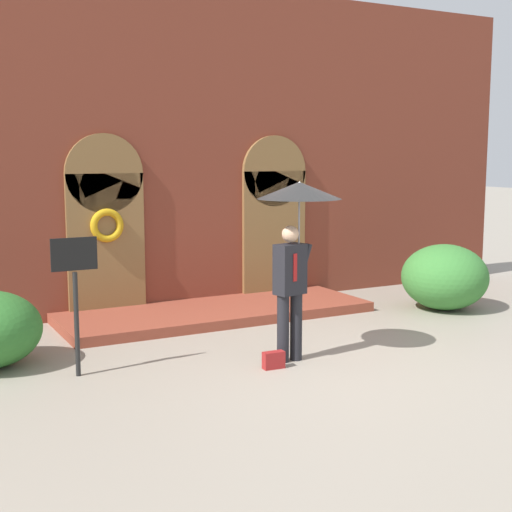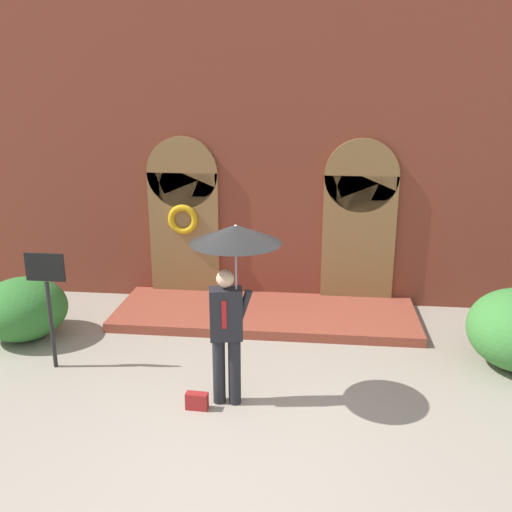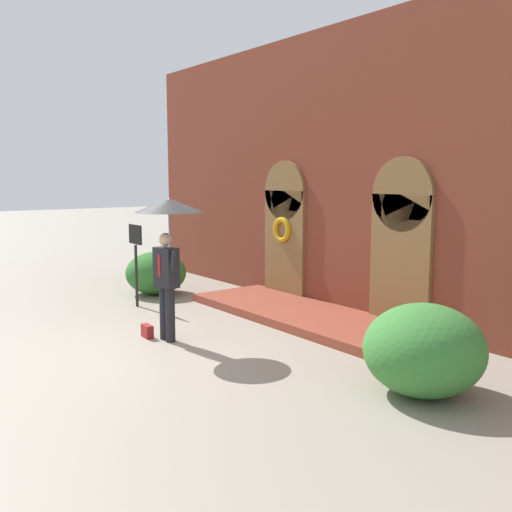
{
  "view_description": "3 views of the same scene",
  "coord_description": "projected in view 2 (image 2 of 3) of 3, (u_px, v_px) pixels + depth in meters",
  "views": [
    {
      "loc": [
        -4.93,
        -7.58,
        2.72
      ],
      "look_at": [
        -0.14,
        1.37,
        1.26
      ],
      "focal_mm": 50.0,
      "sensor_mm": 36.0,
      "label": 1
    },
    {
      "loc": [
        0.86,
        -6.14,
        3.95
      ],
      "look_at": [
        -0.03,
        1.89,
        1.49
      ],
      "focal_mm": 40.0,
      "sensor_mm": 36.0,
      "label": 2
    },
    {
      "loc": [
        8.04,
        -4.04,
        2.7
      ],
      "look_at": [
        0.28,
        1.73,
        1.36
      ],
      "focal_mm": 40.0,
      "sensor_mm": 36.0,
      "label": 3
    }
  ],
  "objects": [
    {
      "name": "ground_plane",
      "position": [
        242.0,
        415.0,
        7.08
      ],
      "size": [
        80.0,
        80.0,
        0.0
      ],
      "primitive_type": "plane",
      "color": "gray"
    },
    {
      "name": "handbag",
      "position": [
        197.0,
        401.0,
        7.18
      ],
      "size": [
        0.29,
        0.14,
        0.22
      ],
      "primitive_type": "cube",
      "rotation": [
        0.0,
        0.0,
        -0.06
      ],
      "color": "maroon",
      "rests_on": "ground"
    },
    {
      "name": "sign_post",
      "position": [
        48.0,
        292.0,
        7.95
      ],
      "size": [
        0.56,
        0.06,
        1.72
      ],
      "color": "black",
      "rests_on": "ground"
    },
    {
      "name": "shrub_left",
      "position": [
        23.0,
        309.0,
        9.11
      ],
      "size": [
        1.38,
        1.39,
        0.99
      ],
      "primitive_type": "ellipsoid",
      "color": "#2D6B28",
      "rests_on": "ground"
    },
    {
      "name": "person_with_umbrella",
      "position": [
        233.0,
        261.0,
        6.8
      ],
      "size": [
        1.1,
        1.1,
        2.36
      ],
      "color": "black",
      "rests_on": "ground"
    },
    {
      "name": "building_facade",
      "position": [
        272.0,
        157.0,
        10.25
      ],
      "size": [
        14.0,
        2.3,
        5.6
      ],
      "color": "brown",
      "rests_on": "ground"
    }
  ]
}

